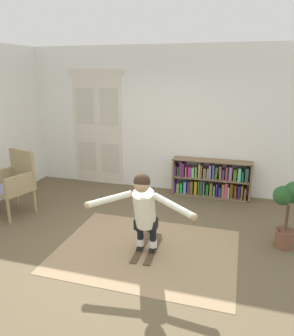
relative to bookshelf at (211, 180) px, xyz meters
The scene contains 9 objects.
ground_plane 2.59m from the bookshelf, 111.25° to the right, with size 7.20×7.20×0.00m, color brown.
back_wall 1.46m from the bookshelf, 167.22° to the left, with size 6.00×0.10×2.90m, color white.
double_door 2.63m from the bookshelf, behind, with size 1.22×0.05×2.45m.
rug 2.45m from the bookshelf, 105.42° to the right, with size 2.46×1.87×0.01m, color #9B805D.
bookshelf is the anchor object (origin of this frame).
wicker_chair 3.66m from the bookshelf, 151.34° to the right, with size 0.75×0.75×1.10m.
potted_plant 2.12m from the bookshelf, 55.47° to the right, with size 0.41×0.34×1.00m.
skis_pair 2.42m from the bookshelf, 105.63° to the right, with size 0.29×0.77×0.07m.
person_skier 2.58m from the bookshelf, 104.58° to the right, with size 1.44×0.56×1.13m.
Camera 1 is at (1.42, -3.77, 2.41)m, focal length 34.55 mm.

